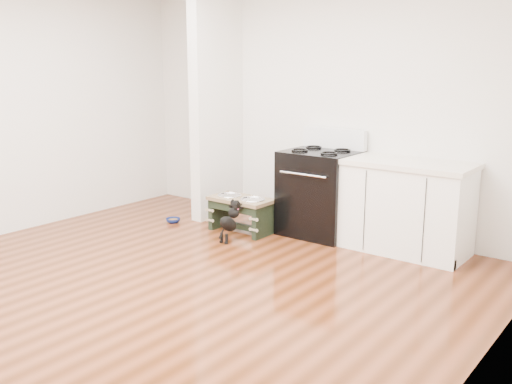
% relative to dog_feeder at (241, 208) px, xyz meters
% --- Properties ---
extents(ground, '(5.00, 5.00, 0.00)m').
position_rel_dog_feeder_xyz_m(ground, '(0.48, -1.69, -0.28)').
color(ground, '#4A210D').
rests_on(ground, ground).
extents(room_shell, '(5.00, 5.00, 5.00)m').
position_rel_dog_feeder_xyz_m(room_shell, '(0.48, -1.69, 1.34)').
color(room_shell, silver).
rests_on(room_shell, ground).
extents(partition_wall, '(0.15, 0.80, 2.70)m').
position_rel_dog_feeder_xyz_m(partition_wall, '(-0.69, 0.41, 1.07)').
color(partition_wall, silver).
rests_on(partition_wall, ground).
extents(oven_range, '(0.76, 0.69, 1.14)m').
position_rel_dog_feeder_xyz_m(oven_range, '(0.73, 0.47, 0.20)').
color(oven_range, black).
rests_on(oven_range, ground).
extents(cabinet_run, '(1.24, 0.64, 0.91)m').
position_rel_dog_feeder_xyz_m(cabinet_run, '(1.71, 0.49, 0.18)').
color(cabinet_run, white).
rests_on(cabinet_run, ground).
extents(dog_feeder, '(0.71, 0.38, 0.40)m').
position_rel_dog_feeder_xyz_m(dog_feeder, '(0.00, 0.00, 0.00)').
color(dog_feeder, black).
rests_on(dog_feeder, ground).
extents(puppy, '(0.12, 0.36, 0.43)m').
position_rel_dog_feeder_xyz_m(puppy, '(0.13, -0.33, -0.04)').
color(puppy, black).
rests_on(puppy, ground).
extents(floor_bowl, '(0.19, 0.19, 0.05)m').
position_rel_dog_feeder_xyz_m(floor_bowl, '(-0.86, -0.20, -0.25)').
color(floor_bowl, navy).
rests_on(floor_bowl, ground).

